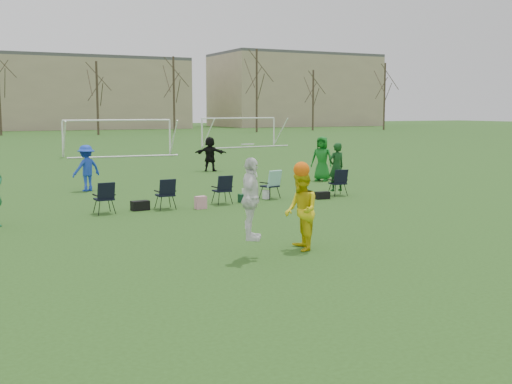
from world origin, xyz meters
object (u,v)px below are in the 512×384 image
fielder_green_far (322,159)px  fielder_black (210,154)px  center_contest (281,205)px  fielder_blue (86,168)px  goal_right (239,124)px  goal_mid (118,127)px

fielder_green_far → fielder_black: fielder_green_far is taller
fielder_black → center_contest: center_contest is taller
center_contest → fielder_blue: bearing=96.5°
fielder_black → fielder_blue: bearing=70.8°
fielder_black → center_contest: bearing=107.1°
fielder_blue → center_contest: bearing=76.3°
fielder_green_far → goal_right: bearing=122.3°
fielder_black → fielder_green_far: bearing=148.1°
fielder_blue → fielder_black: 9.05m
fielder_green_far → goal_mid: goal_mid is taller
center_contest → goal_mid: size_ratio=0.33×
center_contest → goal_right: bearing=66.1°
fielder_blue → center_contest: (1.47, -12.85, 0.18)m
fielder_green_far → goal_mid: 20.13m
goal_mid → goal_right: (12.00, 6.00, 0.00)m
fielder_blue → fielder_green_far: fielder_green_far is taller
fielder_blue → goal_right: bearing=-146.5°
fielder_green_far → center_contest: center_contest is taller
fielder_green_far → goal_right: size_ratio=0.27×
goal_mid → fielder_blue: bearing=-104.1°
goal_mid → goal_right: same height
fielder_blue → goal_mid: goal_mid is taller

